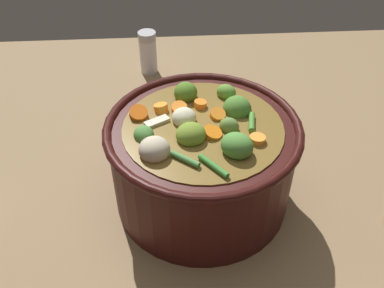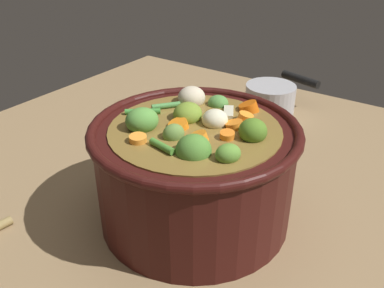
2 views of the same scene
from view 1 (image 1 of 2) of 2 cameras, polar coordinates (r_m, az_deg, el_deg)
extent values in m
plane|color=#8C704C|center=(0.68, 1.27, -6.94)|extent=(1.10, 1.10, 0.00)
cylinder|color=#38110F|center=(0.63, 1.36, -2.72)|extent=(0.26, 0.26, 0.14)
torus|color=#38110F|center=(0.59, 1.47, 2.18)|extent=(0.27, 0.27, 0.01)
cylinder|color=olive|center=(0.63, 1.37, -2.36)|extent=(0.22, 0.22, 0.13)
ellipsoid|color=#528C41|center=(0.57, -6.43, 1.20)|extent=(0.04, 0.04, 0.02)
ellipsoid|color=olive|center=(0.58, 4.96, 2.33)|extent=(0.03, 0.03, 0.03)
ellipsoid|color=olive|center=(0.56, -0.15, 1.28)|extent=(0.05, 0.05, 0.03)
ellipsoid|color=#5F9636|center=(0.64, 4.57, 6.91)|extent=(0.04, 0.04, 0.02)
ellipsoid|color=#527E25|center=(0.64, -0.85, 6.86)|extent=(0.04, 0.04, 0.03)
ellipsoid|color=#57983F|center=(0.54, 6.00, -0.23)|extent=(0.06, 0.05, 0.03)
ellipsoid|color=#508934|center=(0.62, 6.01, 4.61)|extent=(0.06, 0.06, 0.04)
cylinder|color=orange|center=(0.61, -4.11, 4.65)|extent=(0.03, 0.03, 0.02)
cylinder|color=orange|center=(0.62, 1.31, 5.19)|extent=(0.03, 0.03, 0.01)
cylinder|color=#DF600F|center=(0.61, -7.13, 3.90)|extent=(0.03, 0.04, 0.02)
cylinder|color=orange|center=(0.57, 2.67, 1.36)|extent=(0.03, 0.03, 0.02)
cylinder|color=orange|center=(0.57, 8.68, 0.51)|extent=(0.03, 0.03, 0.01)
cylinder|color=orange|center=(0.61, -1.71, 4.67)|extent=(0.03, 0.03, 0.02)
cylinder|color=orange|center=(0.60, 3.39, 3.80)|extent=(0.03, 0.03, 0.02)
ellipsoid|color=beige|center=(0.54, -5.02, -0.74)|extent=(0.04, 0.04, 0.03)
ellipsoid|color=beige|center=(0.59, -1.06, 3.53)|extent=(0.05, 0.05, 0.03)
cylinder|color=#4C8F46|center=(0.53, -0.90, -2.04)|extent=(0.04, 0.03, 0.01)
cylinder|color=#4C8E33|center=(0.59, 8.01, 2.69)|extent=(0.02, 0.04, 0.01)
cylinder|color=#3E8C36|center=(0.52, 2.86, -2.92)|extent=(0.04, 0.04, 0.01)
cube|color=beige|center=(0.59, -4.69, 2.98)|extent=(0.04, 0.03, 0.01)
cylinder|color=silver|center=(0.96, -5.83, 11.59)|extent=(0.04, 0.04, 0.08)
cylinder|color=#B7B7BC|center=(0.94, -6.02, 14.10)|extent=(0.04, 0.04, 0.02)
camera|label=2|loc=(0.85, 30.60, 27.57)|focal=38.86mm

